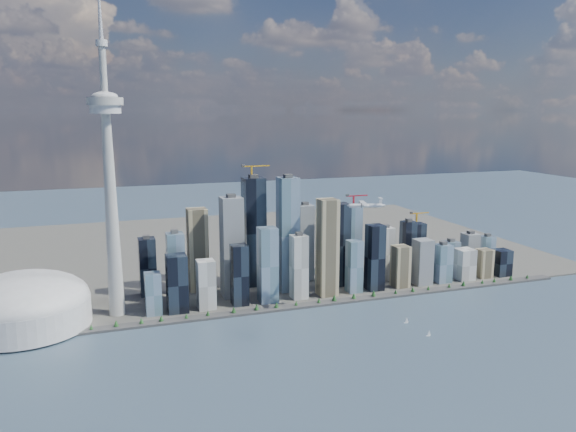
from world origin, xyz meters
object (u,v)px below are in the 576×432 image
object	(u,v)px
airplane	(366,205)
sailboat_west	(429,334)
dome_stadium	(24,304)
sailboat_east	(407,321)
needle_tower	(109,177)

from	to	relation	value
airplane	sailboat_west	xyz separation A→B (m)	(53.74, -116.96, -185.31)
dome_stadium	sailboat_east	xyz separation A→B (m)	(584.74, -176.63, -36.04)
sailboat_east	airplane	bearing A→B (deg)	135.42
sailboat_west	sailboat_east	distance (m)	58.19
dome_stadium	sailboat_west	world-z (taller)	dome_stadium
needle_tower	airplane	bearing A→B (deg)	-17.88
airplane	sailboat_east	distance (m)	200.39
sailboat_west	sailboat_east	world-z (taller)	sailboat_east
dome_stadium	sailboat_east	bearing A→B (deg)	-16.81
dome_stadium	sailboat_west	size ratio (longest dim) A/B	20.03
airplane	dome_stadium	bearing A→B (deg)	-176.14
dome_stadium	airplane	xyz separation A→B (m)	(535.67, -117.68, 149.08)
dome_stadium	airplane	distance (m)	568.34
sailboat_west	sailboat_east	size ratio (longest dim) A/B	0.94
sailboat_east	sailboat_west	bearing A→B (deg)	-79.77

